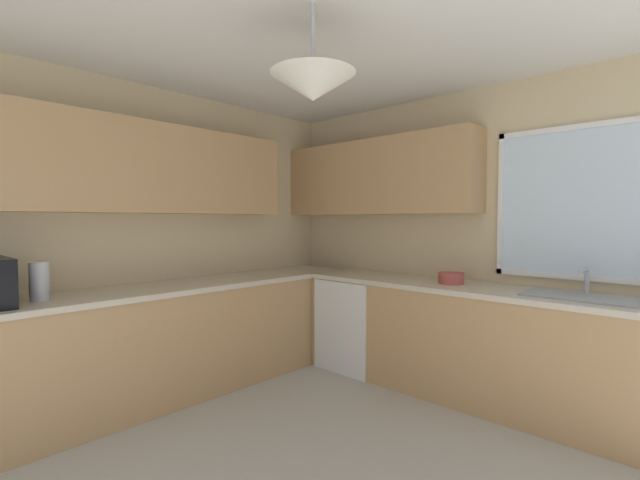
# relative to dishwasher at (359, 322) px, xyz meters

# --- Properties ---
(room_shell) EXTENTS (3.99, 4.03, 2.56)m
(room_shell) POSITION_rel_dishwasher_xyz_m (0.16, -1.02, 1.39)
(room_shell) COLOR beige
(room_shell) RESTS_ON ground_plane
(counter_run_left) EXTENTS (0.65, 3.64, 0.88)m
(counter_run_left) POSITION_rel_dishwasher_xyz_m (-0.66, -1.62, 0.02)
(counter_run_left) COLOR tan
(counter_run_left) RESTS_ON ground_plane
(counter_run_back) EXTENTS (3.08, 0.65, 0.88)m
(counter_run_back) POSITION_rel_dishwasher_xyz_m (1.17, 0.03, 0.02)
(counter_run_back) COLOR tan
(counter_run_back) RESTS_ON ground_plane
(dishwasher) EXTENTS (0.60, 0.60, 0.84)m
(dishwasher) POSITION_rel_dishwasher_xyz_m (0.00, 0.00, 0.00)
(dishwasher) COLOR white
(dishwasher) RESTS_ON ground_plane
(kettle) EXTENTS (0.12, 0.12, 0.25)m
(kettle) POSITION_rel_dishwasher_xyz_m (-0.64, -2.46, 0.59)
(kettle) COLOR #B7B7BC
(kettle) RESTS_ON counter_run_left
(sink_assembly) EXTENTS (0.67, 0.40, 0.19)m
(sink_assembly) POSITION_rel_dishwasher_xyz_m (1.84, 0.04, 0.47)
(sink_assembly) COLOR #9EA0A5
(sink_assembly) RESTS_ON counter_run_back
(bowl) EXTENTS (0.20, 0.20, 0.09)m
(bowl) POSITION_rel_dishwasher_xyz_m (0.92, 0.03, 0.51)
(bowl) COLOR #B74C42
(bowl) RESTS_ON counter_run_back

